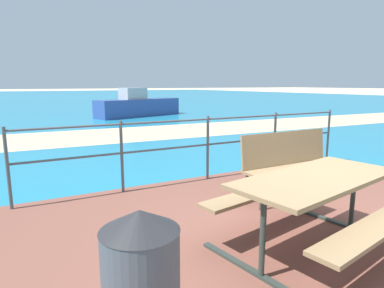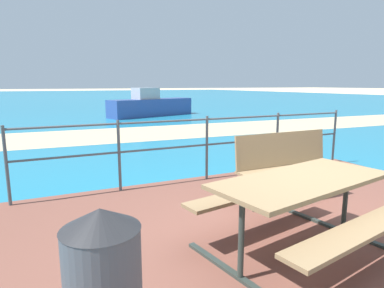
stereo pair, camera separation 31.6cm
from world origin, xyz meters
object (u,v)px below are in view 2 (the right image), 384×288
Objects in this scene: park_bench at (286,160)px; trash_bin at (103,284)px; boat_near at (153,106)px; picnic_table at (302,195)px.

park_bench is 3.28m from trash_bin.
boat_near is at bearing 79.34° from park_bench.
park_bench is 13.15m from boat_near.
park_bench is at bearing -118.80° from boat_near.
picnic_table is 1.94m from trash_bin.
trash_bin is 0.18× the size of boat_near.
park_bench reaches higher than trash_bin.
picnic_table is at bearing -121.42° from boat_near.
park_bench reaches higher than picnic_table.
picnic_table is 1.29× the size of park_bench.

